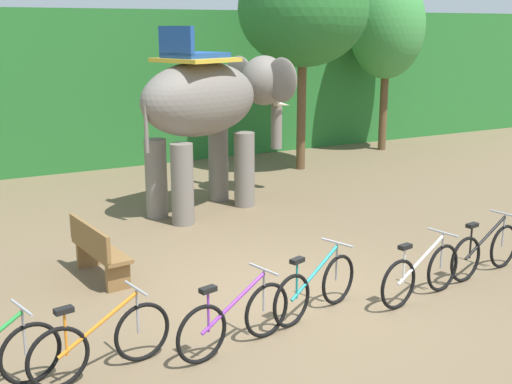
% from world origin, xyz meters
% --- Properties ---
extents(ground_plane, '(80.00, 80.00, 0.00)m').
position_xyz_m(ground_plane, '(0.00, 0.00, 0.00)').
color(ground_plane, brown).
extents(foliage_hedge, '(36.00, 6.00, 4.22)m').
position_xyz_m(foliage_hedge, '(0.00, 12.72, 2.11)').
color(foliage_hedge, '#28702D').
rests_on(foliage_hedge, ground).
extents(tree_far_right, '(3.37, 3.37, 5.68)m').
position_xyz_m(tree_far_right, '(4.89, 7.23, 4.19)').
color(tree_far_right, brown).
rests_on(tree_far_right, ground).
extents(tree_center, '(2.27, 2.27, 5.34)m').
position_xyz_m(tree_center, '(8.70, 8.44, 3.75)').
color(tree_center, brown).
rests_on(tree_center, ground).
extents(elephant, '(4.21, 2.81, 3.78)m').
position_xyz_m(elephant, '(1.12, 4.75, 2.20)').
color(elephant, slate).
rests_on(elephant, ground).
extents(bike_orange, '(1.70, 0.52, 0.92)m').
position_xyz_m(bike_orange, '(-2.91, -0.95, 0.39)').
color(bike_orange, black).
rests_on(bike_orange, ground).
extents(bike_purple, '(1.68, 0.56, 0.92)m').
position_xyz_m(bike_purple, '(-1.35, -1.14, 0.39)').
color(bike_purple, black).
rests_on(bike_purple, ground).
extents(bike_teal, '(1.64, 0.68, 0.92)m').
position_xyz_m(bike_teal, '(0.03, -0.78, 0.39)').
color(bike_teal, black).
rests_on(bike_teal, ground).
extents(bike_white, '(1.69, 0.52, 0.92)m').
position_xyz_m(bike_white, '(1.62, -1.08, 0.39)').
color(bike_white, black).
rests_on(bike_white, ground).
extents(bike_black, '(1.70, 0.52, 0.92)m').
position_xyz_m(bike_black, '(3.17, -0.81, 0.39)').
color(bike_black, black).
rests_on(bike_black, ground).
extents(wooden_bench, '(0.57, 1.54, 0.89)m').
position_xyz_m(wooden_bench, '(-2.16, 1.90, 0.48)').
color(wooden_bench, brown).
rests_on(wooden_bench, ground).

